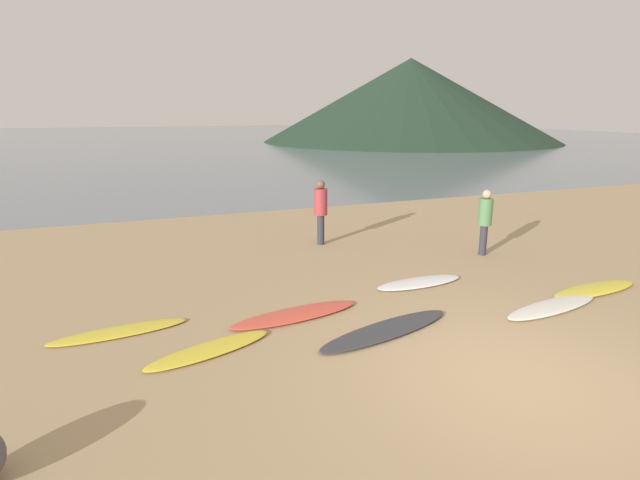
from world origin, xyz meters
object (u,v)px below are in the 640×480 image
Objects in this scene: surfboard_2 at (295,314)px; person_1 at (321,207)px; surfboard_4 at (419,282)px; surfboard_5 at (553,306)px; person_0 at (485,217)px; surfboard_1 at (210,350)px; surfboard_6 at (595,289)px; surfboard_0 at (119,332)px; surfboard_3 at (386,330)px.

surfboard_2 is 4.82m from person_1.
surfboard_5 reaches higher than surfboard_4.
surfboard_2 is 1.47× the size of person_0.
surfboard_6 is at bearing -19.78° from surfboard_1.
surfboard_5 reaches higher than surfboard_1.
surfboard_5 is (5.81, -0.56, 0.01)m from surfboard_1.
surfboard_6 is at bearing -17.84° from surfboard_2.
surfboard_0 is 1.05× the size of surfboard_1.
surfboard_6 is 1.28× the size of person_1.
surfboard_5 is at bearing -19.67° from surfboard_0.
surfboard_0 is 4.13m from surfboard_3.
person_1 is (-3.21, 2.33, 0.05)m from person_0.
surfboard_4 is 1.22× the size of person_0.
surfboard_1 is at bearing -162.58° from surfboard_2.
surfboard_1 is 0.84× the size of surfboard_2.
surfboard_2 reaches higher than surfboard_4.
person_1 is at bearing 32.15° from surfboard_0.
surfboard_5 is (3.15, -0.22, 0.00)m from surfboard_3.
surfboard_3 reaches higher than surfboard_0.
person_0 reaches higher than surfboard_5.
surfboard_2 is 2.88m from surfboard_4.
person_1 reaches higher than surfboard_5.
surfboard_1 reaches higher than surfboard_0.
person_0 reaches higher than surfboard_0.
surfboard_5 is at bearing -18.56° from surfboard_3.
surfboard_5 is at bearing -56.52° from surfboard_4.
surfboard_5 is (4.26, -1.31, 0.00)m from surfboard_2.
surfboard_3 is (2.66, -0.35, 0.00)m from surfboard_1.
surfboard_6 is (2.88, -1.58, 0.01)m from surfboard_4.
surfboard_4 is at bearing -3.51° from surfboard_0.
surfboard_0 is 1.31× the size of person_0.
surfboard_2 is (1.55, 0.75, 0.00)m from surfboard_1.
person_0 reaches higher than surfboard_3.
surfboard_3 is 1.33× the size of surfboard_4.
person_1 is (-3.56, 5.16, 0.93)m from surfboard_6.
surfboard_5 is at bearing -169.92° from surfboard_6.
surfboard_5 is at bearing -23.75° from surfboard_1.
surfboard_4 is 2.43m from surfboard_5.
surfboard_3 is 1.63× the size of person_0.
surfboard_4 is 0.91× the size of surfboard_6.
person_1 reaches higher than surfboard_0.
surfboard_3 is at bearing 13.35° from person_1.
person_1 reaches higher than surfboard_6.
surfboard_0 is 0.97× the size of surfboard_6.
surfboard_3 reaches higher than surfboard_4.
surfboard_2 is at bearing 2.15° from person_0.
surfboard_4 is 3.77m from person_1.
person_1 is at bearing 35.28° from surfboard_1.
surfboard_4 is at bearing -0.65° from surfboard_1.
surfboard_5 is 1.06× the size of surfboard_6.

